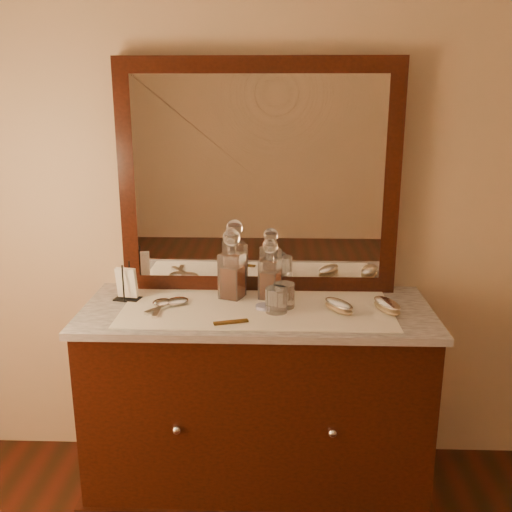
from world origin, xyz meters
The scene contains 18 objects.
dresser_cabinet centered at (0.00, 1.96, 0.41)m, with size 1.40×0.55×0.82m, color black.
dresser_plinth centered at (0.00, 1.96, 0.04)m, with size 1.46×0.59×0.08m, color black.
knob_left centered at (-0.30, 1.67, 0.45)m, with size 0.04×0.04×0.04m, color silver.
knob_right centered at (0.30, 1.67, 0.45)m, with size 0.04×0.04×0.04m, color silver.
marble_top centered at (0.00, 1.96, 0.83)m, with size 1.44×0.59×0.03m, color silver.
mirror_frame centered at (0.00, 2.20, 1.35)m, with size 1.20×0.08×1.00m, color black.
mirror_glass centered at (0.00, 2.17, 1.35)m, with size 1.06×0.01×0.86m, color white.
lace_runner centered at (0.00, 1.94, 0.85)m, with size 1.10×0.45×0.00m, color white.
pin_dish centered at (0.03, 1.94, 0.86)m, with size 0.07×0.07×0.01m, color white.
comb centered at (-0.09, 1.78, 0.86)m, with size 0.13×0.03×0.01m, color brown.
napkin_rack centered at (-0.56, 2.03, 0.92)m, with size 0.12×0.09×0.16m.
decanter_left centered at (-0.11, 2.07, 0.97)m, with size 0.12×0.12×0.30m.
decanter_right centered at (0.05, 2.06, 0.96)m, with size 0.10×0.10×0.26m.
brush_near centered at (0.33, 1.92, 0.88)m, with size 0.14×0.17×0.04m.
brush_far centered at (0.53, 1.93, 0.88)m, with size 0.13×0.18×0.05m.
hand_mirror_outer centered at (-0.40, 1.95, 0.86)m, with size 0.08×0.21×0.02m.
hand_mirror_inner centered at (-0.35, 1.97, 0.86)m, with size 0.18×0.22×0.02m.
tumblers centered at (0.10, 1.93, 0.90)m, with size 0.12×0.15×0.10m.
Camera 1 is at (0.07, -0.28, 1.70)m, focal length 40.58 mm.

